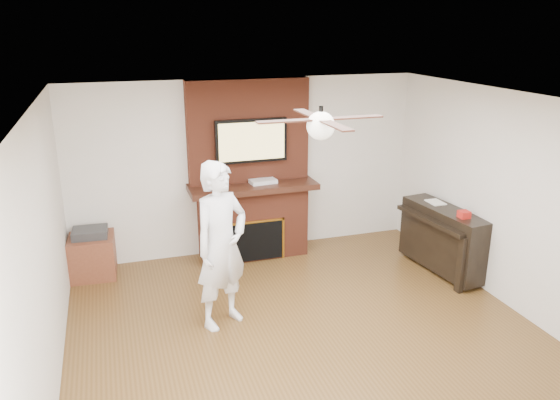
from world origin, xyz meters
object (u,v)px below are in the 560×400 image
object	(u,v)px
fireplace	(251,188)
person	(221,246)
piano	(443,238)
side_table	(92,254)

from	to	relation	value
fireplace	person	size ratio (longest dim) A/B	1.34
fireplace	person	distance (m)	1.95
fireplace	piano	xyz separation A→B (m)	(2.28, -1.36, -0.52)
fireplace	side_table	distance (m)	2.31
side_table	person	bearing A→B (deg)	-47.66
fireplace	side_table	bearing A→B (deg)	-178.25
person	side_table	distance (m)	2.29
piano	fireplace	bearing A→B (deg)	142.61
fireplace	piano	bearing A→B (deg)	-30.73
fireplace	piano	world-z (taller)	fireplace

